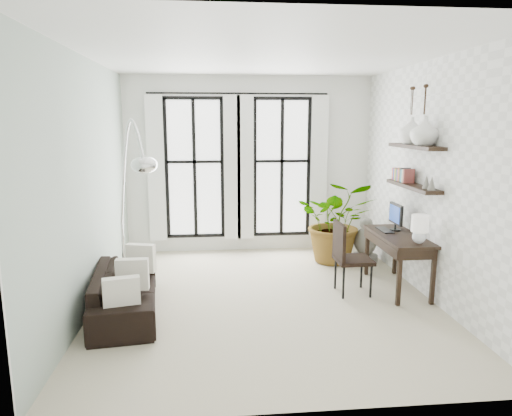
{
  "coord_description": "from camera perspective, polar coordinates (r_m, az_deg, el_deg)",
  "views": [
    {
      "loc": [
        -0.67,
        -5.87,
        2.38
      ],
      "look_at": [
        -0.08,
        0.3,
        1.21
      ],
      "focal_mm": 32.0,
      "sensor_mm": 36.0,
      "label": 1
    }
  ],
  "objects": [
    {
      "name": "wall_right",
      "position": [
        6.6,
        20.91,
        3.19
      ],
      "size": [
        0.0,
        5.0,
        5.0
      ],
      "primitive_type": "plane",
      "rotation": [
        1.57,
        0.0,
        -1.57
      ],
      "color": "white",
      "rests_on": "floor"
    },
    {
      "name": "vase_b",
      "position": [
        6.82,
        18.86,
        9.16
      ],
      "size": [
        0.37,
        0.37,
        0.38
      ],
      "primitive_type": "imported",
      "color": "white",
      "rests_on": "shelf_upper"
    },
    {
      "name": "buddha",
      "position": [
        8.08,
        13.51,
        -4.33
      ],
      "size": [
        0.44,
        0.44,
        0.78
      ],
      "color": "gray",
      "rests_on": "floor"
    },
    {
      "name": "ceiling",
      "position": [
        5.96,
        1.14,
        18.58
      ],
      "size": [
        5.0,
        5.0,
        0.0
      ],
      "primitive_type": "plane",
      "color": "white",
      "rests_on": "wall_back"
    },
    {
      "name": "wall_shelves",
      "position": [
        6.75,
        18.97,
        4.55
      ],
      "size": [
        0.25,
        1.3,
        0.6
      ],
      "color": "black",
      "rests_on": "wall_right"
    },
    {
      "name": "windows",
      "position": [
        8.35,
        -2.18,
        5.03
      ],
      "size": [
        3.26,
        0.13,
        2.65
      ],
      "color": "white",
      "rests_on": "wall_back"
    },
    {
      "name": "plant",
      "position": [
        7.91,
        10.08,
        -1.65
      ],
      "size": [
        1.54,
        1.43,
        1.43
      ],
      "primitive_type": "imported",
      "rotation": [
        0.0,
        0.0,
        -0.28
      ],
      "color": "#2D7228",
      "rests_on": "floor"
    },
    {
      "name": "desk_chair",
      "position": [
        6.5,
        11.33,
        -5.58
      ],
      "size": [
        0.49,
        0.49,
        1.02
      ],
      "rotation": [
        0.0,
        0.0,
        0.02
      ],
      "color": "black",
      "rests_on": "floor"
    },
    {
      "name": "wall_back",
      "position": [
        8.43,
        -0.85,
        5.37
      ],
      "size": [
        4.5,
        0.0,
        4.5
      ],
      "primitive_type": "plane",
      "rotation": [
        1.57,
        0.0,
        0.0
      ],
      "color": "white",
      "rests_on": "floor"
    },
    {
      "name": "floor",
      "position": [
        6.37,
        1.03,
        -11.28
      ],
      "size": [
        5.0,
        5.0,
        0.0
      ],
      "primitive_type": "plane",
      "color": "beige",
      "rests_on": "ground"
    },
    {
      "name": "desk",
      "position": [
        6.78,
        17.49,
        -3.79
      ],
      "size": [
        0.58,
        1.36,
        1.19
      ],
      "color": "black",
      "rests_on": "floor"
    },
    {
      "name": "arc_lamp",
      "position": [
        5.99,
        -15.31,
        4.86
      ],
      "size": [
        0.74,
        0.81,
        2.43
      ],
      "color": "silver",
      "rests_on": "floor"
    },
    {
      "name": "vase_a",
      "position": [
        6.46,
        20.32,
        9.01
      ],
      "size": [
        0.37,
        0.37,
        0.38
      ],
      "primitive_type": "imported",
      "color": "white",
      "rests_on": "shelf_upper"
    },
    {
      "name": "sofa",
      "position": [
        6.08,
        -16.03,
        -9.97
      ],
      "size": [
        0.97,
        1.98,
        0.56
      ],
      "primitive_type": "imported",
      "rotation": [
        0.0,
        0.0,
        1.69
      ],
      "color": "black",
      "rests_on": "floor"
    },
    {
      "name": "wall_left",
      "position": [
        6.13,
        -20.35,
        2.69
      ],
      "size": [
        0.0,
        5.0,
        5.0
      ],
      "primitive_type": "plane",
      "rotation": [
        1.57,
        0.0,
        1.57
      ],
      "color": "#A1B4A6",
      "rests_on": "floor"
    },
    {
      "name": "throw_pillows",
      "position": [
        5.99,
        -15.19,
        -8.0
      ],
      "size": [
        0.4,
        1.52,
        0.4
      ],
      "color": "silver",
      "rests_on": "sofa"
    }
  ]
}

